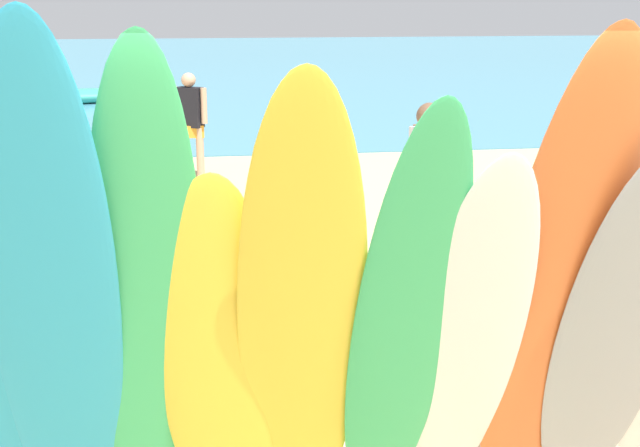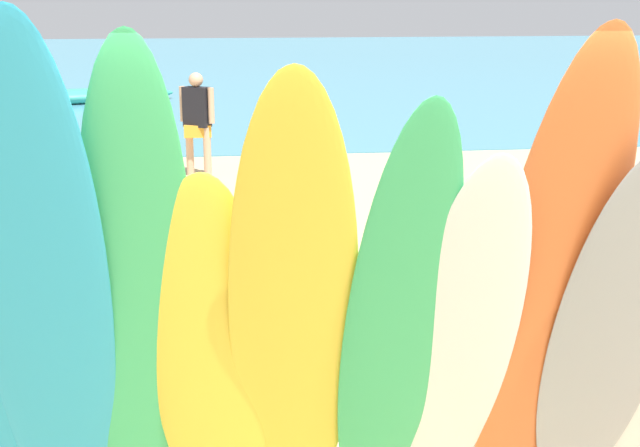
% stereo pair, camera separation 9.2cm
% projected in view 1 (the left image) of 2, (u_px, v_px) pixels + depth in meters
% --- Properties ---
extents(ground, '(60.00, 60.00, 0.00)m').
position_uv_depth(ground, '(238.00, 122.00, 18.17)').
color(ground, tan).
extents(ocean_water, '(60.00, 40.00, 0.02)m').
position_uv_depth(ocean_water, '(218.00, 63.00, 33.48)').
color(ocean_water, teal).
rests_on(ocean_water, ground).
extents(surfboard_rack, '(4.19, 0.07, 0.63)m').
position_uv_depth(surfboard_rack, '(363.00, 395.00, 4.65)').
color(surfboard_rack, brown).
rests_on(surfboard_rack, ground).
extents(surfboard_teal_1, '(0.64, 1.18, 2.63)m').
position_uv_depth(surfboard_teal_1, '(56.00, 320.00, 3.57)').
color(surfboard_teal_1, '#289EC6').
rests_on(surfboard_teal_1, ground).
extents(surfboard_green_2, '(0.58, 0.95, 2.53)m').
position_uv_depth(surfboard_green_2, '(148.00, 317.00, 3.72)').
color(surfboard_green_2, '#38B266').
rests_on(surfboard_green_2, ground).
extents(surfboard_yellow_3, '(0.61, 0.71, 1.96)m').
position_uv_depth(surfboard_yellow_3, '(220.00, 366.00, 3.91)').
color(surfboard_yellow_3, yellow).
rests_on(surfboard_yellow_3, ground).
extents(surfboard_yellow_4, '(0.64, 1.02, 2.41)m').
position_uv_depth(surfboard_yellow_4, '(302.00, 328.00, 3.77)').
color(surfboard_yellow_4, yellow).
rests_on(surfboard_yellow_4, ground).
extents(surfboard_green_5, '(0.56, 0.97, 2.29)m').
position_uv_depth(surfboard_green_5, '(403.00, 336.00, 3.84)').
color(surfboard_green_5, '#38B266').
rests_on(surfboard_green_5, ground).
extents(surfboard_white_6, '(0.55, 0.92, 2.05)m').
position_uv_depth(surfboard_white_6, '(466.00, 350.00, 3.98)').
color(surfboard_white_6, white).
rests_on(surfboard_white_6, ground).
extents(surfboard_orange_7, '(0.56, 0.98, 2.56)m').
position_uv_depth(surfboard_orange_7, '(553.00, 298.00, 3.93)').
color(surfboard_orange_7, orange).
rests_on(surfboard_orange_7, ground).
extents(surfboard_grey_8, '(0.63, 0.90, 2.06)m').
position_uv_depth(surfboard_grey_8, '(613.00, 343.00, 4.05)').
color(surfboard_grey_8, '#999EA3').
rests_on(surfboard_grey_8, ground).
extents(beachgoer_photographing, '(0.51, 0.37, 1.53)m').
position_uv_depth(beachgoer_photographing, '(190.00, 117.00, 12.52)').
color(beachgoer_photographing, tan).
rests_on(beachgoer_photographing, ground).
extents(beachgoer_strolling, '(0.45, 0.65, 1.72)m').
position_uv_depth(beachgoer_strolling, '(427.00, 184.00, 7.65)').
color(beachgoer_strolling, brown).
rests_on(beachgoer_strolling, ground).
extents(distant_boat, '(4.93, 2.29, 0.39)m').
position_uv_depth(distant_boat, '(66.00, 97.00, 21.06)').
color(distant_boat, teal).
rests_on(distant_boat, ground).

